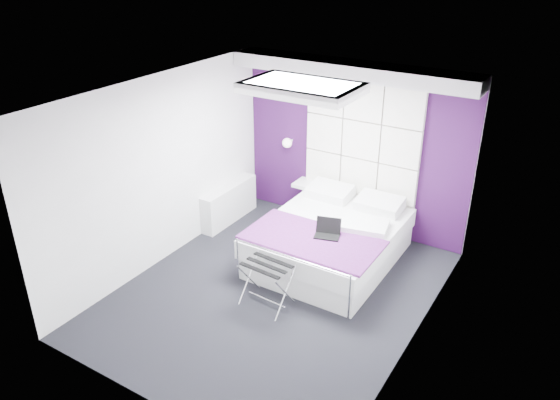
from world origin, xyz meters
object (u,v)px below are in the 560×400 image
object	(u,v)px
wall_lamp	(288,142)
luggage_rack	(267,285)
nightstand	(311,185)
radiator	(229,203)
laptop	(329,231)
bed	(330,240)

from	to	relation	value
wall_lamp	luggage_rack	distance (m)	2.73
nightstand	luggage_rack	xyz separation A→B (m)	(0.64, -2.28, -0.32)
radiator	luggage_rack	bearing A→B (deg)	-42.12
nightstand	laptop	bearing A→B (deg)	-53.01
bed	wall_lamp	bearing A→B (deg)	142.30
luggage_rack	laptop	bearing A→B (deg)	75.29
bed	nightstand	world-z (taller)	bed
nightstand	laptop	size ratio (longest dim) A/B	1.53
nightstand	luggage_rack	world-z (taller)	nightstand
laptop	wall_lamp	bearing A→B (deg)	120.26
laptop	nightstand	bearing A→B (deg)	110.47
wall_lamp	nightstand	size ratio (longest dim) A/B	0.30
radiator	luggage_rack	xyz separation A→B (m)	(1.73, -1.56, -0.01)
radiator	bed	xyz separation A→B (m)	(1.92, -0.23, 0.02)
nightstand	luggage_rack	bearing A→B (deg)	-74.24
radiator	bed	distance (m)	1.93
bed	luggage_rack	bearing A→B (deg)	-98.05
radiator	nightstand	distance (m)	1.34
radiator	bed	size ratio (longest dim) A/B	0.56
wall_lamp	radiator	size ratio (longest dim) A/B	0.12
radiator	nightstand	world-z (taller)	nightstand
wall_lamp	bed	world-z (taller)	wall_lamp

